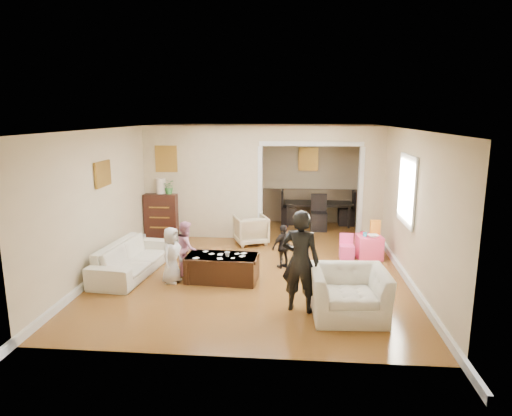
# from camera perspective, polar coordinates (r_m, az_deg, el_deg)

# --- Properties ---
(floor) EXTENTS (7.00, 7.00, 0.00)m
(floor) POSITION_cam_1_polar(r_m,az_deg,el_deg) (8.82, -0.11, -6.96)
(floor) COLOR #995D27
(floor) RESTS_ON ground
(partition_left) EXTENTS (2.75, 0.18, 2.60)m
(partition_left) POSITION_cam_1_polar(r_m,az_deg,el_deg) (10.45, -6.79, 3.29)
(partition_left) COLOR beige
(partition_left) RESTS_ON ground
(partition_right) EXTENTS (0.55, 0.18, 2.60)m
(partition_right) POSITION_cam_1_polar(r_m,az_deg,el_deg) (10.38, 14.55, 2.93)
(partition_right) COLOR beige
(partition_right) RESTS_ON ground
(partition_header) EXTENTS (2.22, 0.18, 0.35)m
(partition_header) POSITION_cam_1_polar(r_m,az_deg,el_deg) (10.13, 7.09, 9.41)
(partition_header) COLOR beige
(partition_header) RESTS_ON partition_right
(window_pane) EXTENTS (0.03, 0.95, 1.10)m
(window_pane) POSITION_cam_1_polar(r_m,az_deg,el_deg) (8.26, 18.85, 2.19)
(window_pane) COLOR white
(window_pane) RESTS_ON ground
(framed_art_partition) EXTENTS (0.45, 0.03, 0.55)m
(framed_art_partition) POSITION_cam_1_polar(r_m,az_deg,el_deg) (10.48, -11.42, 6.20)
(framed_art_partition) COLOR brown
(framed_art_partition) RESTS_ON partition_left
(framed_art_sofa_wall) EXTENTS (0.03, 0.55, 0.40)m
(framed_art_sofa_wall) POSITION_cam_1_polar(r_m,az_deg,el_deg) (8.51, -19.03, 4.15)
(framed_art_sofa_wall) COLOR brown
(framed_art_alcove) EXTENTS (0.45, 0.03, 0.55)m
(framed_art_alcove) POSITION_cam_1_polar(r_m,az_deg,el_deg) (11.81, 6.72, 6.25)
(framed_art_alcove) COLOR brown
(sofa) EXTENTS (0.96, 2.04, 0.58)m
(sofa) POSITION_cam_1_polar(r_m,az_deg,el_deg) (8.45, -15.61, -6.23)
(sofa) COLOR white
(sofa) RESTS_ON ground
(armchair_back) EXTENTS (0.88, 0.89, 0.64)m
(armchair_back) POSITION_cam_1_polar(r_m,az_deg,el_deg) (9.98, -0.66, -2.80)
(armchair_back) COLOR #C8B18B
(armchair_back) RESTS_ON ground
(armchair_front) EXTENTS (1.13, 1.00, 0.70)m
(armchair_front) POSITION_cam_1_polar(r_m,az_deg,el_deg) (6.61, 11.78, -10.64)
(armchair_front) COLOR white
(armchair_front) RESTS_ON ground
(dresser) EXTENTS (0.76, 0.43, 1.04)m
(dresser) POSITION_cam_1_polar(r_m,az_deg,el_deg) (10.69, -11.92, -0.93)
(dresser) COLOR #351510
(dresser) RESTS_ON ground
(table_lamp) EXTENTS (0.22, 0.22, 0.36)m
(table_lamp) POSITION_cam_1_polar(r_m,az_deg,el_deg) (10.56, -12.09, 2.78)
(table_lamp) COLOR #F8E4CA
(table_lamp) RESTS_ON dresser
(potted_plant) EXTENTS (0.30, 0.26, 0.33)m
(potted_plant) POSITION_cam_1_polar(r_m,az_deg,el_deg) (10.51, -11.04, 2.69)
(potted_plant) COLOR #3A7E38
(potted_plant) RESTS_ON dresser
(coffee_table) EXTENTS (1.27, 0.71, 0.46)m
(coffee_table) POSITION_cam_1_polar(r_m,az_deg,el_deg) (7.85, -4.35, -7.67)
(coffee_table) COLOR #3C2013
(coffee_table) RESTS_ON ground
(coffee_cup) EXTENTS (0.10, 0.10, 0.08)m
(coffee_cup) POSITION_cam_1_polar(r_m,az_deg,el_deg) (7.70, -3.70, -5.92)
(coffee_cup) COLOR beige
(coffee_cup) RESTS_ON coffee_table
(play_table) EXTENTS (0.53, 0.53, 0.46)m
(play_table) POSITION_cam_1_polar(r_m,az_deg,el_deg) (9.30, 14.26, -4.83)
(play_table) COLOR #FF4376
(play_table) RESTS_ON ground
(cereal_box) EXTENTS (0.21, 0.09, 0.30)m
(cereal_box) POSITION_cam_1_polar(r_m,az_deg,el_deg) (9.31, 15.02, -2.41)
(cereal_box) COLOR yellow
(cereal_box) RESTS_ON play_table
(cyan_cup) EXTENTS (0.08, 0.08, 0.08)m
(cyan_cup) POSITION_cam_1_polar(r_m,az_deg,el_deg) (9.16, 13.78, -3.29)
(cyan_cup) COLOR #28B3C8
(cyan_cup) RESTS_ON play_table
(toy_block) EXTENTS (0.10, 0.09, 0.05)m
(toy_block) POSITION_cam_1_polar(r_m,az_deg,el_deg) (9.32, 13.50, -3.10)
(toy_block) COLOR red
(toy_block) RESTS_ON play_table
(play_bowl) EXTENTS (0.23, 0.23, 0.05)m
(play_bowl) POSITION_cam_1_polar(r_m,az_deg,el_deg) (9.12, 14.78, -3.50)
(play_bowl) COLOR white
(play_bowl) RESTS_ON play_table
(dining_table) EXTENTS (1.74, 0.98, 0.61)m
(dining_table) POSITION_cam_1_polar(r_m,az_deg,el_deg) (11.83, 7.88, -0.62)
(dining_table) COLOR black
(dining_table) RESTS_ON ground
(adult_person) EXTENTS (0.63, 0.48, 1.53)m
(adult_person) POSITION_cam_1_polar(r_m,az_deg,el_deg) (6.54, 5.69, -6.78)
(adult_person) COLOR black
(adult_person) RESTS_ON ground
(child_kneel_a) EXTENTS (0.42, 0.54, 0.98)m
(child_kneel_a) POSITION_cam_1_polar(r_m,az_deg,el_deg) (7.80, -10.77, -5.94)
(child_kneel_a) COLOR silver
(child_kneel_a) RESTS_ON ground
(child_kneel_b) EXTENTS (0.48, 0.55, 0.98)m
(child_kneel_b) POSITION_cam_1_polar(r_m,az_deg,el_deg) (8.18, -8.91, -5.04)
(child_kneel_b) COLOR pink
(child_kneel_b) RESTS_ON ground
(child_toddler) EXTENTS (0.52, 0.45, 0.84)m
(child_toddler) POSITION_cam_1_polar(r_m,az_deg,el_deg) (8.40, 3.56, -4.95)
(child_toddler) COLOR black
(child_toddler) RESTS_ON ground
(craft_papers) EXTENTS (0.91, 0.49, 0.00)m
(craft_papers) POSITION_cam_1_polar(r_m,az_deg,el_deg) (7.77, -4.30, -6.07)
(craft_papers) COLOR white
(craft_papers) RESTS_ON coffee_table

